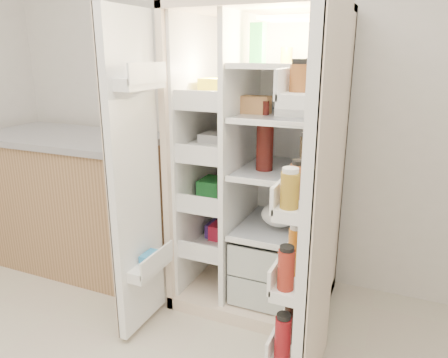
% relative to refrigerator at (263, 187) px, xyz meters
% --- Properties ---
extents(wall_back, '(4.00, 0.02, 2.70)m').
position_rel_refrigerator_xyz_m(wall_back, '(-0.18, 0.35, 0.61)').
color(wall_back, silver).
rests_on(wall_back, floor).
extents(refrigerator, '(0.92, 0.70, 1.80)m').
position_rel_refrigerator_xyz_m(refrigerator, '(0.00, 0.00, 0.00)').
color(refrigerator, beige).
rests_on(refrigerator, floor).
extents(freezer_door, '(0.15, 0.40, 1.72)m').
position_rel_refrigerator_xyz_m(freezer_door, '(-0.51, -0.60, 0.15)').
color(freezer_door, white).
rests_on(freezer_door, floor).
extents(fridge_door, '(0.17, 0.58, 1.72)m').
position_rel_refrigerator_xyz_m(fridge_door, '(0.47, -0.70, 0.13)').
color(fridge_door, white).
rests_on(fridge_door, floor).
extents(kitchen_counter, '(1.35, 0.72, 0.98)m').
position_rel_refrigerator_xyz_m(kitchen_counter, '(-1.43, -0.09, -0.25)').
color(kitchen_counter, '#A57E52').
rests_on(kitchen_counter, floor).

